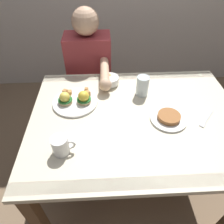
{
  "coord_description": "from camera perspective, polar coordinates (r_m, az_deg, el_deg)",
  "views": [
    {
      "loc": [
        -0.19,
        -0.82,
        1.54
      ],
      "look_at": [
        -0.14,
        0.0,
        0.78
      ],
      "focal_mm": 32.89,
      "sensor_mm": 36.0,
      "label": 1
    }
  ],
  "objects": [
    {
      "name": "coffee_mug",
      "position": [
        0.98,
        -14.06,
        -8.89
      ],
      "size": [
        0.11,
        0.08,
        0.09
      ],
      "color": "white",
      "rests_on": "dining_table"
    },
    {
      "name": "ground_plane",
      "position": [
        1.76,
        4.93,
        -18.77
      ],
      "size": [
        6.0,
        6.0,
        0.0
      ],
      "primitive_type": "plane",
      "color": "#7F664C"
    },
    {
      "name": "fruit_bowl",
      "position": [
        1.38,
        -0.63,
        8.79
      ],
      "size": [
        0.12,
        0.12,
        0.06
      ],
      "color": "white",
      "rests_on": "dining_table"
    },
    {
      "name": "fork",
      "position": [
        1.24,
        24.7,
        -1.99
      ],
      "size": [
        0.12,
        0.13,
        0.0
      ],
      "color": "silver",
      "rests_on": "dining_table"
    },
    {
      "name": "water_glass_near",
      "position": [
        1.29,
        8.43,
        6.96
      ],
      "size": [
        0.08,
        0.08,
        0.13
      ],
      "color": "silver",
      "rests_on": "dining_table"
    },
    {
      "name": "side_plate",
      "position": [
        1.17,
        15.47,
        -1.58
      ],
      "size": [
        0.2,
        0.2,
        0.04
      ],
      "color": "white",
      "rests_on": "dining_table"
    },
    {
      "name": "diner_person",
      "position": [
        1.68,
        -6.15,
        10.61
      ],
      "size": [
        0.34,
        0.54,
        1.14
      ],
      "color": "#33333D",
      "rests_on": "ground_plane"
    },
    {
      "name": "dining_table",
      "position": [
        1.24,
        6.66,
        -4.72
      ],
      "size": [
        1.2,
        0.9,
        0.74
      ],
      "color": "beige",
      "rests_on": "ground_plane"
    },
    {
      "name": "eggs_benedict_plate",
      "position": [
        1.24,
        -10.21,
        3.33
      ],
      "size": [
        0.27,
        0.27,
        0.09
      ],
      "color": "white",
      "rests_on": "dining_table"
    }
  ]
}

